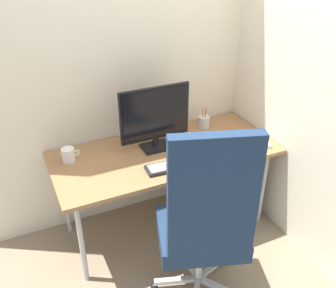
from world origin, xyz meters
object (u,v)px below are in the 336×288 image
Objects in this scene: filing_cabinet at (221,180)px; notebook at (257,143)px; monitor at (155,116)px; keyboard at (178,165)px; office_chair at (206,222)px; coffee_mug at (69,155)px; pen_holder at (204,122)px; mouse at (231,154)px.

notebook is (0.14, -0.23, 0.45)m from filing_cabinet.
keyboard is (0.03, -0.30, -0.24)m from monitor.
notebook is (0.74, 0.53, 0.06)m from office_chair.
office_chair is 2.41× the size of filing_cabinet.
coffee_mug is (-1.32, 0.35, 0.04)m from notebook.
pen_holder is (0.52, 0.94, 0.10)m from office_chair.
mouse reaches higher than keyboard.
monitor reaches higher than notebook.
monitor reaches higher than pen_holder.
notebook is (0.70, -0.28, -0.24)m from monitor.
monitor is 0.60m from mouse.
pen_holder is 1.08× the size of notebook.
pen_holder is at bearing 3.26° from coffee_mug.
mouse is 0.27m from notebook.
keyboard is 0.75m from coffee_mug.
office_chair is 1.06m from coffee_mug.
keyboard is at bearing -135.79° from pen_holder.
filing_cabinet is (0.60, 0.76, -0.39)m from office_chair.
filing_cabinet is at bearing -5.78° from coffee_mug.
coffee_mug is at bearing -176.74° from pen_holder.
monitor is 0.39m from keyboard.
office_chair is at bearing -127.21° from mouse.
coffee_mug is at bearing 174.22° from filing_cabinet.
monitor is at bearing 174.32° from notebook.
keyboard is at bearing -154.69° from filing_cabinet.
mouse is 0.47× the size of pen_holder.
pen_holder reaches higher than keyboard.
coffee_mug is at bearing 123.28° from office_chair.
keyboard is 0.40m from mouse.
mouse is at bearing -114.12° from filing_cabinet.
mouse is at bearing 45.24° from office_chair.
mouse is at bearing -95.52° from pen_holder.
pen_holder is (-0.08, 0.18, 0.48)m from filing_cabinet.
notebook is at bearing 35.79° from office_chair.
keyboard reaches higher than filing_cabinet.
filing_cabinet is 6.28× the size of mouse.
coffee_mug is (-0.58, 0.88, 0.10)m from office_chair.
pen_holder is at bearing 134.96° from notebook.
notebook is (0.27, 0.06, -0.00)m from mouse.
pen_holder is 0.47m from notebook.
notebook reaches higher than filing_cabinet.
pen_holder is at bearing 92.03° from mouse.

